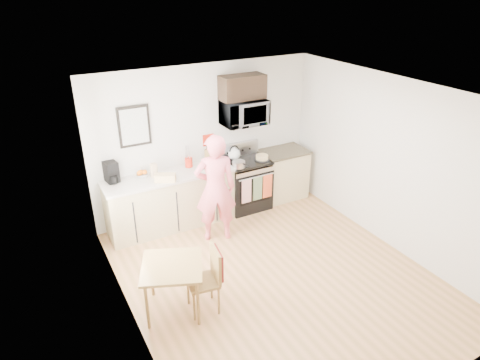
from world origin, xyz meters
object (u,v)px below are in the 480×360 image
range (246,185)px  dining_table (172,270)px  person (215,189)px  cake (262,158)px  microwave (244,112)px  chair (212,271)px

range → dining_table: 2.87m
person → range: bearing=-126.2°
person → dining_table: person is taller
person → cake: person is taller
cake → dining_table: bearing=-142.9°
range → microwave: (-0.00, 0.10, 1.32)m
range → chair: bearing=-128.5°
person → dining_table: 1.75m
dining_table → microwave: bearing=43.6°
dining_table → person: bearing=46.2°
microwave → chair: 3.03m
microwave → cake: size_ratio=2.87×
microwave → person: (-0.93, -0.78, -0.88)m
range → cake: (0.24, -0.13, 0.53)m
person → dining_table: bearing=64.2°
dining_table → chair: bearing=-23.4°
cake → range: bearing=152.5°
person → microwave: bearing=-122.2°
microwave → person: size_ratio=0.43×
microwave → chair: size_ratio=0.87×
person → chair: (-0.75, -1.44, -0.32)m
microwave → chair: (-1.68, -2.22, -1.20)m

